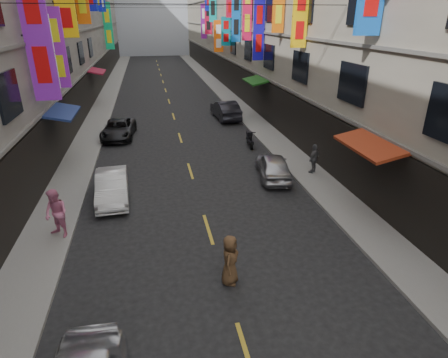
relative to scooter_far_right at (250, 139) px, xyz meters
name	(u,v)px	position (x,y,z in m)	size (l,w,h in m)	color
sidewalk_left	(104,103)	(-10.12, 14.63, -0.38)	(2.00, 90.00, 0.12)	slate
sidewalk_right	(230,98)	(1.88, 14.63, -0.38)	(2.00, 90.00, 0.12)	slate
street_awnings	(161,107)	(-5.38, -1.37, 2.56)	(13.99, 35.20, 0.41)	#134A26
lane_markings	(171,108)	(-4.12, 11.63, -0.44)	(0.12, 80.20, 0.01)	gold
scooter_far_right	(250,139)	(0.00, 0.00, 0.00)	(0.52, 1.80, 1.14)	black
car_left_mid	(112,187)	(-7.86, -6.04, 0.18)	(1.32, 3.78, 1.25)	silver
car_left_far	(119,129)	(-8.12, 3.49, 0.15)	(1.95, 4.23, 1.18)	black
car_right_mid	(273,166)	(-0.12, -5.04, 0.18)	(1.47, 3.66, 1.25)	#AFAFB4
car_right_far	(225,110)	(-0.12, 7.05, 0.28)	(1.53, 4.38, 1.44)	#232229
pedestrian_lfar	(56,214)	(-9.52, -8.99, 0.59)	(0.89, 0.61, 1.83)	#D47097
pedestrian_rfar	(314,159)	(2.01, -5.09, 0.44)	(0.89, 0.51, 1.52)	#57575A
pedestrian_crossing	(230,260)	(-3.96, -12.58, 0.37)	(0.79, 0.54, 1.62)	brown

